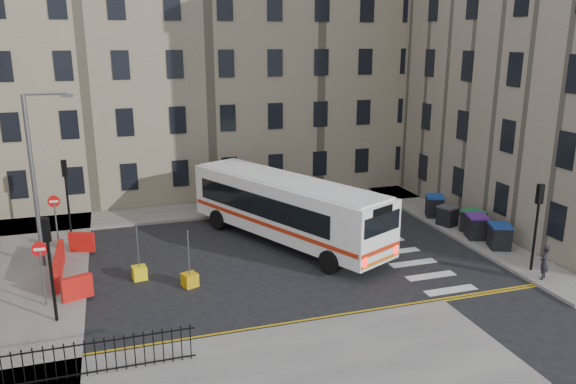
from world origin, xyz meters
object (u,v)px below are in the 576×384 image
bus (286,207)px  wheelie_bin_b (476,226)px  pedestrian (544,262)px  bollard_yellow (140,273)px  streetlamp (33,179)px  wheelie_bin_a (499,236)px  bollard_chevron (190,280)px  wheelie_bin_c (473,222)px  wheelie_bin_e (434,206)px  wheelie_bin_d (447,216)px

bus → wheelie_bin_b: (9.78, -2.87, -1.17)m
pedestrian → bollard_yellow: (-17.13, 5.79, -0.64)m
streetlamp → pedestrian: 23.26m
pedestrian → streetlamp: bearing=-58.5°
streetlamp → pedestrian: (21.39, -8.48, -3.40)m
wheelie_bin_a → wheelie_bin_b: bearing=117.9°
wheelie_bin_b → bollard_chevron: wheelie_bin_b is taller
wheelie_bin_c → bollard_chevron: bearing=171.4°
streetlamp → bollard_yellow: size_ratio=13.57×
wheelie_bin_b → bollard_yellow: 17.55m
wheelie_bin_e → pedestrian: bearing=-67.5°
wheelie_bin_c → bus: bearing=152.9°
wheelie_bin_c → wheelie_bin_d: (-0.62, 1.55, -0.07)m
wheelie_bin_e → pedestrian: pedestrian is taller
wheelie_bin_b → wheelie_bin_a: bearing=-64.6°
wheelie_bin_b → pedestrian: 5.49m
streetlamp → wheelie_bin_d: size_ratio=6.45×
streetlamp → wheelie_bin_b: bearing=-7.9°
streetlamp → wheelie_bin_c: 22.56m
wheelie_bin_c → pedestrian: pedestrian is taller
wheelie_bin_c → wheelie_bin_d: 1.67m
wheelie_bin_a → wheelie_bin_d: 4.00m
wheelie_bin_b → wheelie_bin_c: wheelie_bin_b is taller
streetlamp → wheelie_bin_b: (21.80, -3.01, -3.54)m
wheelie_bin_e → pedestrian: 9.50m
bus → wheelie_bin_a: size_ratio=8.72×
pedestrian → wheelie_bin_e: bearing=-129.0°
wheelie_bin_d → bollard_chevron: 15.62m
streetlamp → wheelie_bin_e: streetlamp is taller
streetlamp → wheelie_bin_c: bearing=-5.7°
bus → wheelie_bin_a: bus is taller
bus → wheelie_bin_d: (9.52, -0.54, -1.25)m
streetlamp → wheelie_bin_c: (22.16, -2.23, -3.55)m
wheelie_bin_c → wheelie_bin_d: bearing=96.4°
wheelie_bin_a → wheelie_bin_b: 1.65m
wheelie_bin_a → wheelie_bin_b: (-0.20, 1.64, 0.01)m
wheelie_bin_b → pedestrian: (-0.41, -5.47, 0.14)m
wheelie_bin_c → pedestrian: size_ratio=0.86×
wheelie_bin_a → bollard_chevron: size_ratio=2.38×
wheelie_bin_a → bollard_chevron: wheelie_bin_a is taller
streetlamp → bollard_yellow: (4.26, -2.69, -4.04)m
wheelie_bin_b → pedestrian: size_ratio=0.90×
wheelie_bin_b → wheelie_bin_d: size_ratio=1.12×
streetlamp → bollard_chevron: 8.57m
wheelie_bin_b → wheelie_bin_c: bearing=83.5°
bus → wheelie_bin_c: (10.15, -2.09, -1.18)m
streetlamp → bus: bearing=-0.6°
bus → bollard_chevron: (-5.70, -4.01, -1.66)m
wheelie_bin_a → bollard_chevron: (-15.68, 0.50, -0.49)m
wheelie_bin_c → wheelie_bin_e: (-0.42, 3.24, 0.02)m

